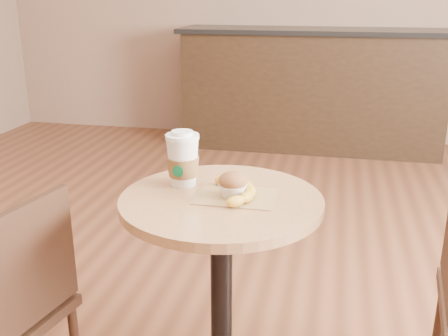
# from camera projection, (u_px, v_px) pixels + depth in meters

# --- Properties ---
(cafe_table) EXTENTS (0.62, 0.62, 0.75)m
(cafe_table) POSITION_uv_depth(u_px,v_px,m) (221.00, 270.00, 1.67)
(cafe_table) COLOR black
(cafe_table) RESTS_ON ground
(chair_left) EXTENTS (0.41, 0.41, 0.79)m
(chair_left) POSITION_uv_depth(u_px,v_px,m) (13.00, 307.00, 1.59)
(chair_left) COLOR black
(chair_left) RESTS_ON ground
(service_counter) EXTENTS (2.30, 0.65, 1.04)m
(service_counter) POSITION_uv_depth(u_px,v_px,m) (312.00, 89.00, 4.60)
(service_counter) COLOR black
(service_counter) RESTS_ON ground
(kraft_bag) EXTENTS (0.24, 0.18, 0.00)m
(kraft_bag) POSITION_uv_depth(u_px,v_px,m) (236.00, 196.00, 1.59)
(kraft_bag) COLOR olive
(kraft_bag) RESTS_ON cafe_table
(coffee_cup) EXTENTS (0.11, 0.11, 0.18)m
(coffee_cup) POSITION_uv_depth(u_px,v_px,m) (183.00, 161.00, 1.66)
(coffee_cup) COLOR silver
(coffee_cup) RESTS_ON cafe_table
(muffin) EXTENTS (0.09, 0.09, 0.08)m
(muffin) POSITION_uv_depth(u_px,v_px,m) (233.00, 185.00, 1.57)
(muffin) COLOR white
(muffin) RESTS_ON kraft_bag
(banana) EXTENTS (0.22, 0.27, 0.03)m
(banana) POSITION_uv_depth(u_px,v_px,m) (234.00, 191.00, 1.59)
(banana) COLOR gold
(banana) RESTS_ON kraft_bag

